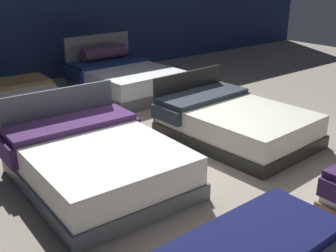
% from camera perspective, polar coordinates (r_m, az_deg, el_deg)
% --- Properties ---
extents(ground_plane, '(18.00, 18.00, 0.02)m').
position_cam_1_polar(ground_plane, '(5.48, -0.24, -4.02)').
color(ground_plane, gray).
extents(bed_2, '(1.68, 2.06, 0.90)m').
position_cam_1_polar(bed_2, '(4.76, -9.89, -4.81)').
color(bed_2, '#4D5358').
rests_on(bed_2, ground_plane).
extents(bed_3, '(1.60, 2.10, 0.82)m').
position_cam_1_polar(bed_3, '(5.97, 8.98, 0.53)').
color(bed_3, black).
rests_on(bed_3, ground_plane).
extents(bed_4, '(1.77, 2.20, 0.46)m').
position_cam_1_polar(bed_4, '(7.18, -20.48, 2.63)').
color(bed_4, '#8E7053').
rests_on(bed_4, ground_plane).
extents(bed_5, '(1.65, 1.98, 1.05)m').
position_cam_1_polar(bed_5, '(8.06, -6.13, 6.39)').
color(bed_5, '#545359').
rests_on(bed_5, ground_plane).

